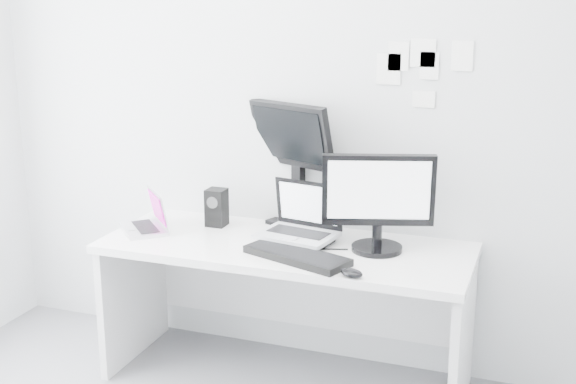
% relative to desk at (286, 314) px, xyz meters
% --- Properties ---
extents(back_wall, '(3.60, 0.00, 3.60)m').
position_rel_desk_xyz_m(back_wall, '(0.00, 0.35, 0.99)').
color(back_wall, silver).
rests_on(back_wall, ground).
extents(desk, '(1.80, 0.70, 0.73)m').
position_rel_desk_xyz_m(desk, '(0.00, 0.00, 0.00)').
color(desk, white).
rests_on(desk, ground).
extents(macbook, '(0.35, 0.36, 0.22)m').
position_rel_desk_xyz_m(macbook, '(-0.76, -0.04, 0.47)').
color(macbook, silver).
rests_on(macbook, desk).
extents(speaker, '(0.13, 0.13, 0.20)m').
position_rel_desk_xyz_m(speaker, '(-0.44, 0.17, 0.46)').
color(speaker, black).
rests_on(speaker, desk).
extents(dell_laptop, '(0.40, 0.34, 0.30)m').
position_rel_desk_xyz_m(dell_laptop, '(0.05, 0.04, 0.52)').
color(dell_laptop, '#B8BAC0').
rests_on(dell_laptop, desk).
extents(rear_monitor, '(0.52, 0.36, 0.67)m').
position_rel_desk_xyz_m(rear_monitor, '(-0.06, 0.31, 0.70)').
color(rear_monitor, black).
rests_on(rear_monitor, desk).
extents(samsung_monitor, '(0.58, 0.39, 0.48)m').
position_rel_desk_xyz_m(samsung_monitor, '(0.44, 0.06, 0.61)').
color(samsung_monitor, black).
rests_on(samsung_monitor, desk).
extents(keyboard, '(0.54, 0.34, 0.03)m').
position_rel_desk_xyz_m(keyboard, '(0.12, -0.18, 0.38)').
color(keyboard, black).
rests_on(keyboard, desk).
extents(mouse, '(0.12, 0.10, 0.04)m').
position_rel_desk_xyz_m(mouse, '(0.42, -0.31, 0.38)').
color(mouse, black).
rests_on(mouse, desk).
extents(wall_note_0, '(0.10, 0.00, 0.14)m').
position_rel_desk_xyz_m(wall_note_0, '(0.45, 0.34, 1.26)').
color(wall_note_0, white).
rests_on(wall_note_0, back_wall).
extents(wall_note_1, '(0.09, 0.00, 0.13)m').
position_rel_desk_xyz_m(wall_note_1, '(0.60, 0.34, 1.22)').
color(wall_note_1, white).
rests_on(wall_note_1, back_wall).
extents(wall_note_2, '(0.10, 0.00, 0.14)m').
position_rel_desk_xyz_m(wall_note_2, '(0.75, 0.34, 1.26)').
color(wall_note_2, white).
rests_on(wall_note_2, back_wall).
extents(wall_note_3, '(0.11, 0.00, 0.08)m').
position_rel_desk_xyz_m(wall_note_3, '(0.58, 0.34, 1.05)').
color(wall_note_3, white).
rests_on(wall_note_3, back_wall).
extents(wall_note_4, '(0.12, 0.00, 0.13)m').
position_rel_desk_xyz_m(wall_note_4, '(0.57, 0.34, 1.27)').
color(wall_note_4, white).
rests_on(wall_note_4, back_wall).
extents(wall_note_5, '(0.12, 0.00, 0.15)m').
position_rel_desk_xyz_m(wall_note_5, '(0.40, 0.34, 1.19)').
color(wall_note_5, white).
rests_on(wall_note_5, back_wall).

